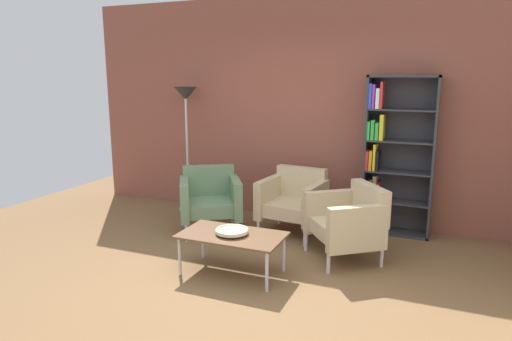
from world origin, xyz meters
The scene contains 9 objects.
ground_plane centered at (0.00, 0.00, 0.00)m, with size 8.32×8.32×0.00m, color brown.
brick_back_panel centered at (0.00, 2.46, 1.45)m, with size 6.40×0.12×2.90m, color brown.
bookshelf_tall centered at (1.12, 2.25, 0.93)m, with size 0.80×0.30×1.90m.
coffee_table_low centered at (-0.13, 0.42, 0.37)m, with size 1.00×0.56×0.40m.
decorative_bowl centered at (-0.13, 0.42, 0.43)m, with size 0.32×0.32×0.05m.
armchair_by_bookshelf centered at (0.06, 1.77, 0.41)m, with size 0.78×0.73×0.78m.
armchair_near_window centered at (-0.92, 1.45, 0.41)m, with size 0.94×0.92×0.78m.
armchair_corner_red centered at (0.84, 1.23, 0.41)m, with size 0.94×0.95×0.78m.
floor_lamp_torchiere centered at (-1.64, 2.14, 1.45)m, with size 0.32×0.32×1.74m.
Camera 1 is at (1.68, -3.31, 1.90)m, focal length 31.88 mm.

